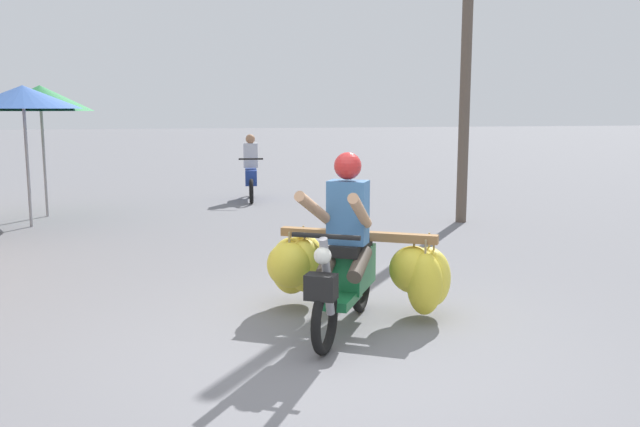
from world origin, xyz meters
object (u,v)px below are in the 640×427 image
at_px(motorbike_distant_ahead_left, 251,173).
at_px(market_umbrella_further_along, 40,98).
at_px(motorbike_main_loaded, 350,265).
at_px(market_umbrella_near_shop, 23,97).
at_px(utility_pole, 467,19).

bearing_deg(motorbike_distant_ahead_left, market_umbrella_further_along, -159.98).
height_order(motorbike_main_loaded, market_umbrella_near_shop, market_umbrella_near_shop).
xyz_separation_m(motorbike_distant_ahead_left, market_umbrella_near_shop, (-3.96, -2.51, 1.56)).
bearing_deg(market_umbrella_near_shop, utility_pole, -8.73).
height_order(market_umbrella_further_along, utility_pole, utility_pole).
bearing_deg(market_umbrella_near_shop, motorbike_distant_ahead_left, 32.35).
bearing_deg(motorbike_main_loaded, market_umbrella_near_shop, 123.72).
height_order(motorbike_distant_ahead_left, market_umbrella_near_shop, market_umbrella_near_shop).
relative_size(motorbike_distant_ahead_left, market_umbrella_further_along, 0.69).
distance_m(motorbike_main_loaded, motorbike_distant_ahead_left, 8.37).
distance_m(market_umbrella_near_shop, market_umbrella_further_along, 1.09).
xyz_separation_m(motorbike_distant_ahead_left, market_umbrella_further_along, (-3.89, -1.42, 1.55)).
bearing_deg(motorbike_distant_ahead_left, utility_pole, -48.33).
height_order(motorbike_main_loaded, utility_pole, utility_pole).
height_order(motorbike_main_loaded, market_umbrella_further_along, market_umbrella_further_along).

